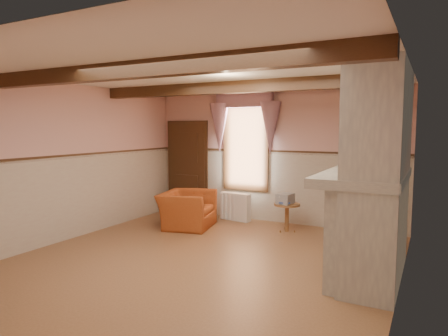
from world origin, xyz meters
The scene contains 26 objects.
floor centered at (0.00, 0.00, 0.00)m, with size 5.50×6.00×0.01m, color brown.
ceiling centered at (0.00, 0.00, 2.80)m, with size 5.50×6.00×0.01m, color silver.
wall_back centered at (0.00, 3.00, 1.40)m, with size 5.50×0.02×2.80m, color #CF988F.
wall_front centered at (0.00, -3.00, 1.40)m, with size 5.50×0.02×2.80m, color #CF988F.
wall_left centered at (-2.75, 0.00, 1.40)m, with size 0.02×6.00×2.80m, color #CF988F.
wall_right centered at (2.75, 0.00, 1.40)m, with size 0.02×6.00×2.80m, color #CF988F.
wainscot centered at (0.00, 0.00, 0.75)m, with size 5.50×6.00×1.50m, color #BFB39A, non-canonical shape.
chair_rail centered at (0.00, 0.00, 1.50)m, with size 5.50×6.00×0.08m, color black, non-canonical shape.
firebox centered at (2.00, 0.60, 0.45)m, with size 0.20×0.95×0.90m, color black.
armchair centered at (-1.33, 1.73, 0.36)m, with size 1.10×0.96×0.72m, color #994219.
side_table centered at (0.59, 2.32, 0.28)m, with size 0.50×0.50×0.55m, color brown.
book_stack centered at (0.56, 2.29, 0.65)m, with size 0.26×0.32×0.20m, color #B7AD8C.
radiator centered at (-0.72, 2.70, 0.30)m, with size 0.70×0.18×0.60m, color silver.
bowl centered at (2.24, 0.55, 1.46)m, with size 0.36×0.36×0.09m, color brown.
mantel_clock centered at (2.24, 1.32, 1.52)m, with size 0.14×0.24×0.20m, color black.
oil_lamp centered at (2.24, 0.92, 1.56)m, with size 0.11×0.11×0.28m, color #BB7934.
candle_red centered at (2.24, -0.21, 1.50)m, with size 0.06×0.06×0.16m, color #B32516.
jar_yellow centered at (2.24, 0.21, 1.48)m, with size 0.06×0.06×0.12m, color gold.
fireplace centered at (2.42, 0.60, 1.40)m, with size 0.85×2.00×2.80m, color gray.
mantel centered at (2.24, 0.60, 1.36)m, with size 1.05×2.05×0.12m, color gray.
overmantel_mirror centered at (2.06, 0.60, 1.97)m, with size 0.06×1.44×1.04m, color silver.
door centered at (-2.10, 2.94, 1.05)m, with size 1.10×0.10×2.10m, color black.
window centered at (-0.60, 2.97, 1.65)m, with size 1.06×0.08×2.02m, color white.
window_drapes centered at (-0.60, 2.88, 2.25)m, with size 1.30×0.14×1.40m, color gray.
ceiling_beam_front centered at (0.00, -1.20, 2.70)m, with size 5.50×0.18×0.20m, color black.
ceiling_beam_back centered at (0.00, 1.20, 2.70)m, with size 5.50×0.18×0.20m, color black.
Camera 1 is at (3.06, -4.98, 2.02)m, focal length 32.00 mm.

